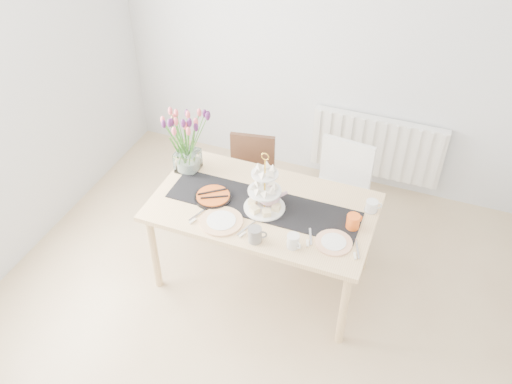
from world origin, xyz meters
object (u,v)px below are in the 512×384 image
(cream_jug, at_px, (372,206))
(mug_orange, at_px, (353,222))
(dining_table, at_px, (263,213))
(chair_brown, at_px, (250,174))
(plate_right, at_px, (334,243))
(chair_white, at_px, (340,186))
(tulip_vase, at_px, (185,133))
(tart_tin, at_px, (213,197))
(radiator, at_px, (377,147))
(cake_stand, at_px, (265,195))
(mug_white, at_px, (293,241))
(mug_grey, at_px, (255,235))
(teapot, at_px, (269,196))
(plate_left, at_px, (221,221))

(cream_jug, bearing_deg, mug_orange, -130.05)
(dining_table, bearing_deg, chair_brown, 118.54)
(cream_jug, distance_m, plate_right, 0.45)
(chair_white, relative_size, tulip_vase, 1.43)
(chair_brown, xyz_separation_m, mug_orange, (1.02, -0.68, 0.36))
(dining_table, xyz_separation_m, tart_tin, (-0.36, -0.06, 0.09))
(radiator, bearing_deg, mug_orange, -86.75)
(cake_stand, bearing_deg, cream_jug, 19.72)
(radiator, xyz_separation_m, tulip_vase, (-1.26, -1.27, 0.64))
(mug_orange, distance_m, plate_right, 0.21)
(radiator, xyz_separation_m, mug_white, (-0.24, -1.78, 0.35))
(tulip_vase, xyz_separation_m, cake_stand, (0.71, -0.22, -0.21))
(cream_jug, relative_size, mug_grey, 0.78)
(cream_jug, xyz_separation_m, mug_orange, (-0.08, -0.22, 0.01))
(plate_right, bearing_deg, mug_grey, -161.55)
(tulip_vase, height_order, mug_orange, tulip_vase)
(chair_brown, relative_size, tulip_vase, 1.26)
(teapot, relative_size, mug_white, 2.61)
(teapot, distance_m, mug_white, 0.45)
(tulip_vase, bearing_deg, radiator, 45.29)
(mug_orange, relative_size, plate_right, 0.44)
(chair_brown, height_order, tulip_vase, tulip_vase)
(mug_orange, bearing_deg, radiator, 40.80)
(cake_stand, bearing_deg, chair_brown, 118.84)
(dining_table, relative_size, mug_grey, 14.60)
(mug_orange, bearing_deg, chair_brown, 93.96)
(cake_stand, distance_m, tart_tin, 0.40)
(plate_left, relative_size, plate_right, 1.21)
(chair_white, relative_size, mug_white, 8.85)
(tart_tin, xyz_separation_m, mug_white, (0.69, -0.25, 0.03))
(chair_white, xyz_separation_m, cream_jug, (0.33, -0.49, 0.28))
(radiator, distance_m, dining_table, 1.58)
(cream_jug, relative_size, mug_white, 0.86)
(tulip_vase, distance_m, plate_right, 1.36)
(radiator, xyz_separation_m, cream_jug, (0.17, -1.24, 0.34))
(chair_brown, height_order, plate_left, chair_brown)
(mug_orange, xyz_separation_m, plate_left, (-0.86, -0.27, -0.05))
(chair_white, bearing_deg, radiator, 84.09)
(dining_table, xyz_separation_m, cake_stand, (0.02, -0.03, 0.20))
(chair_white, bearing_deg, mug_grey, -101.19)
(tart_tin, bearing_deg, cake_stand, 4.20)
(mug_orange, bearing_deg, plate_right, -165.17)
(radiator, xyz_separation_m, dining_table, (-0.57, -1.46, 0.22))
(dining_table, relative_size, chair_brown, 2.06)
(teapot, relative_size, mug_orange, 2.37)
(mug_white, xyz_separation_m, plate_left, (-0.54, 0.05, -0.04))
(teapot, xyz_separation_m, mug_white, (0.29, -0.34, -0.03))
(chair_brown, bearing_deg, mug_white, -65.25)
(cake_stand, distance_m, mug_grey, 0.33)
(tulip_vase, xyz_separation_m, tart_tin, (0.33, -0.25, -0.32))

